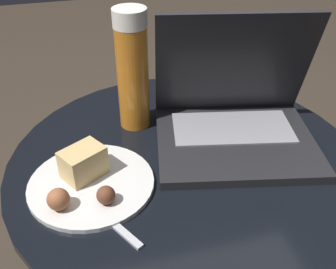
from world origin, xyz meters
name	(u,v)px	position (x,y,z in m)	size (l,w,h in m)	color
table	(184,209)	(0.00, 0.00, 0.37)	(0.70, 0.70, 0.52)	#9E9EA3
laptop	(234,116)	(0.11, 0.04, 0.57)	(0.36, 0.32, 0.26)	#232326
beer_glass	(133,71)	(-0.07, 0.15, 0.64)	(0.07, 0.07, 0.26)	#C6701E
snack_plate	(88,179)	(-0.19, -0.03, 0.53)	(0.23, 0.23, 0.07)	silver
fork	(96,208)	(-0.19, -0.10, 0.52)	(0.11, 0.18, 0.00)	silver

